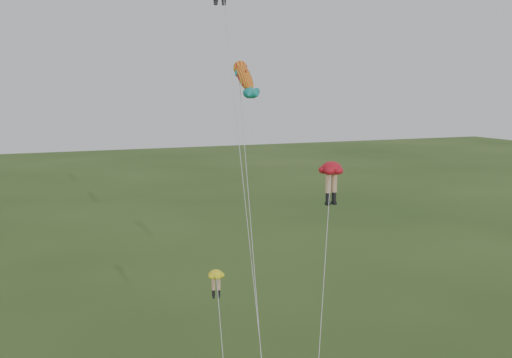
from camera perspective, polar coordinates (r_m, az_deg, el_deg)
name	(u,v)px	position (r m, az deg, el deg)	size (l,w,h in m)	color
legs_kite_red_mid	(331,176)	(30.52, 7.52, 0.34)	(5.11, 7.09, 13.63)	red
legs_kite_yellow	(217,287)	(30.01, -3.94, -10.69)	(2.52, 8.80, 8.10)	yellow
fish_kite	(244,78)	(34.09, -1.17, 10.02)	(4.01, 13.70, 19.39)	gold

